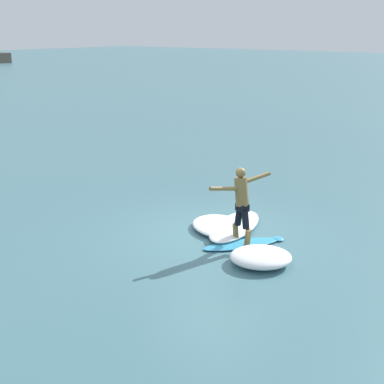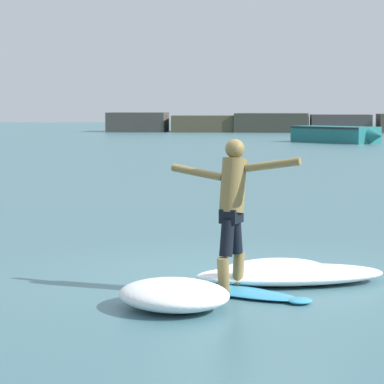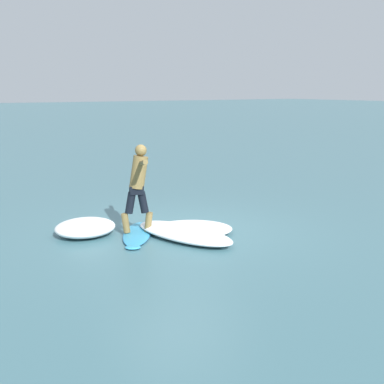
# 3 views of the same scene
# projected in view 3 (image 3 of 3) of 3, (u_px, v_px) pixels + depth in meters

# --- Properties ---
(ground_plane) EXTENTS (200.00, 200.00, 0.00)m
(ground_plane) POSITION_uv_depth(u_px,v_px,m) (179.00, 230.00, 10.70)
(ground_plane) COLOR #43707A
(surfboard) EXTENTS (1.85, 1.43, 0.20)m
(surfboard) POSITION_uv_depth(u_px,v_px,m) (137.00, 234.00, 10.31)
(surfboard) COLOR #3599C5
(surfboard) RESTS_ON ground
(surfer) EXTENTS (1.51, 0.73, 1.70)m
(surfer) POSITION_uv_depth(u_px,v_px,m) (138.00, 181.00, 10.16)
(surfer) COLOR brown
(surfer) RESTS_ON surfboard
(wave_foam_at_tail) EXTENTS (2.44, 1.38, 0.22)m
(wave_foam_at_tail) POSITION_uv_depth(u_px,v_px,m) (184.00, 233.00, 10.10)
(wave_foam_at_tail) COLOR white
(wave_foam_at_tail) RESTS_ON ground
(wave_foam_at_nose) EXTENTS (1.89, 2.04, 0.20)m
(wave_foam_at_nose) POSITION_uv_depth(u_px,v_px,m) (191.00, 229.00, 10.42)
(wave_foam_at_nose) COLOR white
(wave_foam_at_nose) RESTS_ON ground
(wave_foam_beside) EXTENTS (1.68, 1.70, 0.30)m
(wave_foam_beside) POSITION_uv_depth(u_px,v_px,m) (85.00, 227.00, 10.34)
(wave_foam_beside) COLOR white
(wave_foam_beside) RESTS_ON ground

